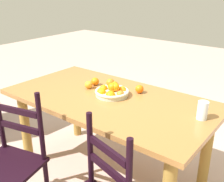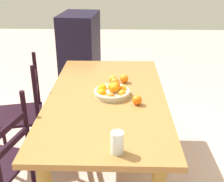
{
  "view_description": "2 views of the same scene",
  "coord_description": "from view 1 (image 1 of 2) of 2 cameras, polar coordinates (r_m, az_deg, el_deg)",
  "views": [
    {
      "loc": [
        -1.29,
        1.61,
        1.65
      ],
      "look_at": [
        -0.0,
        -0.04,
        0.82
      ],
      "focal_mm": 43.49,
      "sensor_mm": 36.0,
      "label": 1
    },
    {
      "loc": [
        -2.1,
        -0.1,
        1.76
      ],
      "look_at": [
        -0.0,
        -0.04,
        0.82
      ],
      "focal_mm": 47.3,
      "sensor_mm": 36.0,
      "label": 2
    }
  ],
  "objects": [
    {
      "name": "orange_loose_0",
      "position": [
        2.49,
        -3.57,
        2.02
      ],
      "size": [
        0.07,
        0.07,
        0.07
      ],
      "primitive_type": "sphere",
      "color": "orange",
      "rests_on": "dining_table"
    },
    {
      "name": "ground_plane",
      "position": [
        2.64,
        -0.59,
        -17.03
      ],
      "size": [
        12.0,
        12.0,
        0.0
      ],
      "primitive_type": "plane",
      "color": "#BE9F91"
    },
    {
      "name": "drinking_glass",
      "position": [
        1.96,
        18.49,
        -3.89
      ],
      "size": [
        0.07,
        0.07,
        0.13
      ],
      "primitive_type": "cylinder",
      "color": "silver",
      "rests_on": "dining_table"
    },
    {
      "name": "chair_by_cabinet",
      "position": [
        2.13,
        -20.69,
        -14.14
      ],
      "size": [
        0.53,
        0.53,
        0.98
      ],
      "rotation": [
        0.0,
        0.0,
        3.38
      ],
      "color": "black",
      "rests_on": "ground"
    },
    {
      "name": "dining_table",
      "position": [
        2.29,
        -0.66,
        -4.06
      ],
      "size": [
        1.74,
        0.92,
        0.78
      ],
      "color": "#9A6734",
      "rests_on": "ground"
    },
    {
      "name": "fruit_bowl",
      "position": [
        2.25,
        -0.01,
        -0.03
      ],
      "size": [
        0.29,
        0.29,
        0.14
      ],
      "color": "beige",
      "rests_on": "dining_table"
    },
    {
      "name": "orange_loose_1",
      "position": [
        2.32,
        5.8,
        0.42
      ],
      "size": [
        0.07,
        0.07,
        0.07
      ],
      "primitive_type": "sphere",
      "color": "orange",
      "rests_on": "dining_table"
    },
    {
      "name": "orange_loose_2",
      "position": [
        2.41,
        -4.94,
        1.31
      ],
      "size": [
        0.07,
        0.07,
        0.07
      ],
      "primitive_type": "sphere",
      "color": "orange",
      "rests_on": "dining_table"
    }
  ]
}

